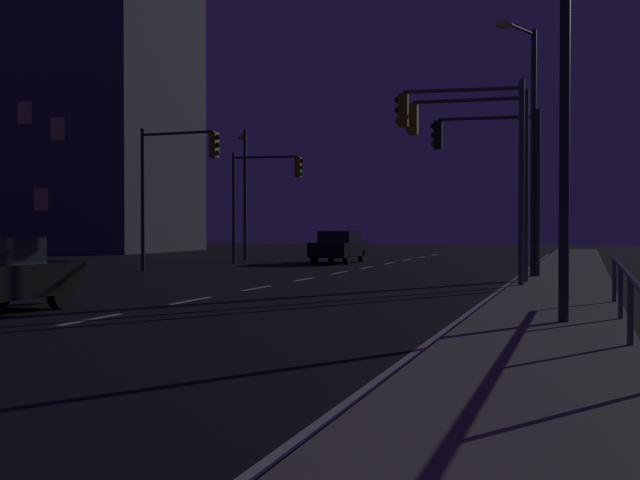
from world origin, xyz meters
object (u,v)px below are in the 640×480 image
Objects in this scene: traffic_light_overhead_east at (174,171)px; traffic_light_mid_left at (491,160)px; street_lamp_median at (528,128)px; building_distant at (58,114)px; car_oncoming at (339,246)px; traffic_light_near_left at (468,142)px; street_lamp_corner at (244,182)px; traffic_light_near_right at (263,185)px; street_lamp_across_street at (577,32)px; traffic_light_far_center at (474,148)px.

traffic_light_mid_left is (12.24, -0.40, 0.05)m from traffic_light_overhead_east.
building_distant is (-34.88, 21.53, 4.95)m from street_lamp_median.
car_oncoming is 13.45m from traffic_light_mid_left.
traffic_light_near_left is 1.05× the size of traffic_light_mid_left.
street_lamp_corner is at bearing 99.93° from traffic_light_overhead_east.
street_lamp_median reaches higher than street_lamp_corner.
traffic_light_near_left is 1.08× the size of traffic_light_near_right.
street_lamp_corner is 0.84× the size of street_lamp_median.
traffic_light_overhead_east is at bearing 138.93° from street_lamp_across_street.
traffic_light_near_right is at bearing 133.18° from traffic_light_near_left.
street_lamp_median reaches higher than car_oncoming.
traffic_light_near_right is at bearing 147.81° from street_lamp_median.
street_lamp_across_street reaches higher than traffic_light_far_center.
street_lamp_corner reaches higher than traffic_light_near_right.
traffic_light_far_center is 0.69× the size of street_lamp_across_street.
traffic_light_mid_left is at bearing 87.38° from traffic_light_near_left.
traffic_light_far_center is 12.41m from traffic_light_overhead_east.
traffic_light_near_left is at bearing -20.97° from traffic_light_overhead_east.
traffic_light_mid_left is (0.19, 4.22, -0.17)m from traffic_light_near_left.
traffic_light_near_left is 9.11m from street_lamp_across_street.
traffic_light_near_left is 0.69× the size of street_lamp_across_street.
building_distant is at bearing 136.88° from street_lamp_across_street.
street_lamp_corner is at bearing 143.60° from street_lamp_median.
traffic_light_near_right is 14.21m from traffic_light_mid_left.
traffic_light_far_center is at bearing -43.02° from traffic_light_near_right.
street_lamp_median is at bearing 97.44° from street_lamp_across_street.
traffic_light_near_left is at bearing -47.94° from street_lamp_corner.
traffic_light_near_left is at bearing -89.21° from traffic_light_far_center.
building_distant is (-33.46, 24.13, 5.83)m from traffic_light_far_center.
street_lamp_median is at bearing 71.36° from traffic_light_near_left.
traffic_light_mid_left is 0.68× the size of street_lamp_median.
traffic_light_far_center reaches higher than traffic_light_near_right.
street_lamp_median is at bearing -45.99° from car_oncoming.
street_lamp_corner reaches higher than traffic_light_near_left.
traffic_light_far_center is at bearing -56.79° from car_oncoming.
traffic_light_far_center is 3.09m from street_lamp_median.
building_distant is at bearing 148.61° from traffic_light_near_right.
street_lamp_corner is (-5.66, 1.29, 3.32)m from car_oncoming.
building_distant is (-21.43, 21.05, 6.03)m from traffic_light_overhead_east.
building_distant is at bearing 142.52° from traffic_light_near_left.
traffic_light_near_left is 0.84× the size of street_lamp_corner.
street_lamp_across_street is 12.79m from street_lamp_median.
car_oncoming is at bearing 116.53° from street_lamp_across_street.
street_lamp_across_street reaches higher than car_oncoming.
street_lamp_median is at bearing 61.36° from traffic_light_far_center.
street_lamp_across_street is at bearing -77.36° from traffic_light_mid_left.
traffic_light_mid_left is 13.12m from street_lamp_across_street.
street_lamp_corner is (-13.94, 15.45, -0.05)m from traffic_light_near_left.
traffic_light_near_right is 0.78× the size of street_lamp_corner.
traffic_light_mid_left is at bearing -32.51° from building_distant.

